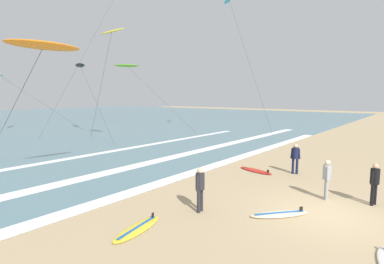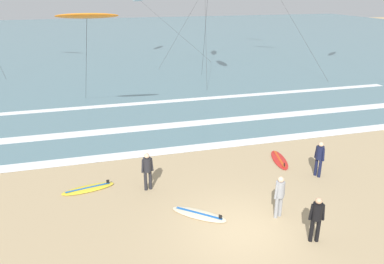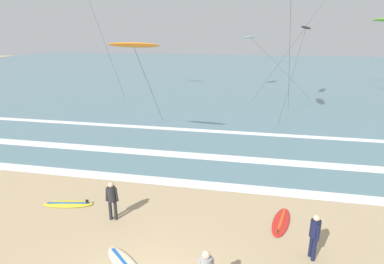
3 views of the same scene
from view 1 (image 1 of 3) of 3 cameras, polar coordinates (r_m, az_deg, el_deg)
The scene contains 17 objects.
ground_plane at distance 11.59m, azimuth 24.48°, elevation -14.30°, with size 160.00×160.00×0.00m, color tan.
wave_foam_shoreline at distance 15.80m, azimuth -0.16°, elevation -7.96°, with size 39.59×0.84×0.01m, color white.
wave_foam_mid_break at distance 16.95m, azimuth -14.01°, elevation -7.14°, with size 51.47×0.94×0.01m, color white.
wave_foam_outer_break at distance 20.78m, azimuth -23.80°, elevation -4.93°, with size 40.50×0.68×0.01m, color white.
surfer_left_near at distance 13.07m, azimuth 31.88°, elevation -7.94°, with size 0.51×0.32×1.60m.
surfer_background_far at distance 10.52m, azimuth 1.57°, elevation -10.32°, with size 0.52×0.32×1.60m.
surfer_mid_group at distance 16.43m, azimuth 19.39°, elevation -4.40°, with size 0.32×0.51×1.60m.
surfer_left_far at distance 12.88m, azimuth 24.68°, elevation -7.72°, with size 0.51×0.32×1.60m.
surfboard_left_pile at distance 10.94m, azimuth 16.56°, elevation -14.98°, with size 1.99×1.82×0.25m.
surfboard_foreground_flat at distance 16.57m, azimuth 12.24°, elevation -7.30°, with size 1.06×2.18×0.25m.
surfboard_near_water at distance 9.64m, azimuth -10.54°, elevation -17.90°, with size 2.18×0.99×0.25m.
kite_white_low_near at distance 38.79m, azimuth -33.24°, elevation 9.14°, with size 8.04×6.64×6.58m.
kite_black_high_left at distance 34.55m, azimuth -20.87°, elevation 11.91°, with size 3.50×10.83×7.60m.
kite_cyan_high_right at distance 34.35m, azimuth 7.20°, elevation 24.01°, with size 2.85×6.59×14.51m.
kite_lime_mid_center at distance 40.66m, azimuth -12.47°, elevation 12.38°, with size 3.03×12.37×8.32m.
kite_orange_far_left at distance 14.99m, azimuth -26.79°, elevation 14.61°, with size 3.26×7.72×6.52m.
kite_yellow_distant_low at distance 26.09m, azimuth -15.29°, elevation 18.18°, with size 1.57×7.12×9.54m.
Camera 1 is at (-10.56, -2.50, 4.08)m, focal length 27.53 mm.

